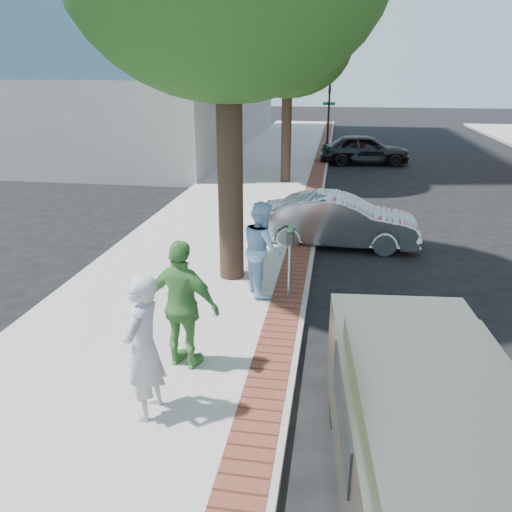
% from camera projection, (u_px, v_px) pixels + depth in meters
% --- Properties ---
extents(ground, '(120.00, 120.00, 0.00)m').
position_uv_depth(ground, '(243.00, 325.00, 9.09)').
color(ground, black).
rests_on(ground, ground).
extents(sidewalk, '(5.00, 60.00, 0.15)m').
position_uv_depth(sidewalk, '(243.00, 207.00, 16.69)').
color(sidewalk, '#9E9991').
rests_on(sidewalk, ground).
extents(brick_strip, '(0.60, 60.00, 0.01)m').
position_uv_depth(brick_strip, '(309.00, 207.00, 16.34)').
color(brick_strip, brown).
rests_on(brick_strip, sidewalk).
extents(curb, '(0.10, 60.00, 0.15)m').
position_uv_depth(curb, '(320.00, 210.00, 16.31)').
color(curb, gray).
rests_on(curb, ground).
extents(office_base, '(18.20, 22.20, 4.00)m').
position_uv_depth(office_base, '(101.00, 112.00, 30.70)').
color(office_base, gray).
rests_on(office_base, ground).
extents(signal_near, '(0.70, 0.15, 3.80)m').
position_uv_depth(signal_near, '(329.00, 110.00, 28.53)').
color(signal_near, black).
rests_on(signal_near, ground).
extents(tree_far, '(4.80, 4.80, 7.14)m').
position_uv_depth(tree_far, '(288.00, 44.00, 18.42)').
color(tree_far, black).
rests_on(tree_far, sidewalk).
extents(parking_meter, '(0.12, 0.32, 1.47)m').
position_uv_depth(parking_meter, '(290.00, 248.00, 9.45)').
color(parking_meter, gray).
rests_on(parking_meter, sidewalk).
extents(person_gray, '(0.54, 0.75, 1.93)m').
position_uv_depth(person_gray, '(143.00, 348.00, 6.20)').
color(person_gray, '#B0B1B6').
rests_on(person_gray, sidewalk).
extents(person_officer, '(1.02, 1.12, 1.87)m').
position_uv_depth(person_officer, '(262.00, 248.00, 9.76)').
color(person_officer, '#9AC4EE').
rests_on(person_officer, sidewalk).
extents(person_green, '(1.25, 0.76, 1.98)m').
position_uv_depth(person_green, '(183.00, 306.00, 7.26)').
color(person_green, '#4E9242').
rests_on(person_green, sidewalk).
extents(sedan_silver, '(4.14, 1.56, 1.35)m').
position_uv_depth(sedan_silver, '(339.00, 221.00, 13.02)').
color(sedan_silver, '#A9ADB0').
rests_on(sedan_silver, ground).
extents(bg_car, '(4.46, 2.13, 1.47)m').
position_uv_depth(bg_car, '(364.00, 149.00, 24.56)').
color(bg_car, black).
rests_on(bg_car, ground).
extents(van, '(2.09, 4.65, 1.67)m').
position_uv_depth(van, '(428.00, 437.00, 4.98)').
color(van, gray).
rests_on(van, ground).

